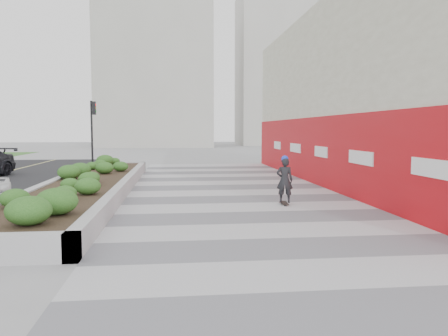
# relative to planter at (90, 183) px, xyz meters

# --- Properties ---
(ground) EXTENTS (160.00, 160.00, 0.00)m
(ground) POSITION_rel_planter_xyz_m (5.50, -7.00, -0.42)
(ground) COLOR gray
(ground) RESTS_ON ground
(walkway) EXTENTS (8.00, 36.00, 0.01)m
(walkway) POSITION_rel_planter_xyz_m (5.50, -4.00, -0.41)
(walkway) COLOR #A8A8AD
(walkway) RESTS_ON ground
(building) EXTENTS (6.04, 24.08, 8.00)m
(building) POSITION_rel_planter_xyz_m (12.48, 1.98, 3.56)
(building) COLOR #BEB8A2
(building) RESTS_ON ground
(planter) EXTENTS (3.00, 18.00, 0.90)m
(planter) POSITION_rel_planter_xyz_m (0.00, 0.00, 0.00)
(planter) COLOR #9E9EA0
(planter) RESTS_ON ground
(traffic_signal_near) EXTENTS (0.33, 0.28, 4.20)m
(traffic_signal_near) POSITION_rel_planter_xyz_m (-1.73, 10.50, 2.34)
(traffic_signal_near) COLOR black
(traffic_signal_near) RESTS_ON ground
(distant_bldg_north_l) EXTENTS (16.00, 12.00, 20.00)m
(distant_bldg_north_l) POSITION_rel_planter_xyz_m (0.50, 48.00, 9.58)
(distant_bldg_north_l) COLOR #ADAAA3
(distant_bldg_north_l) RESTS_ON ground
(distant_bldg_north_r) EXTENTS (14.00, 10.00, 24.00)m
(distant_bldg_north_r) POSITION_rel_planter_xyz_m (20.50, 53.00, 11.58)
(distant_bldg_north_r) COLOR #ADAAA3
(distant_bldg_north_r) RESTS_ON ground
(manhole_cover) EXTENTS (0.44, 0.44, 0.01)m
(manhole_cover) POSITION_rel_planter_xyz_m (6.00, -4.00, -0.42)
(manhole_cover) COLOR #595654
(manhole_cover) RESTS_ON ground
(skateboarder) EXTENTS (0.60, 0.74, 1.61)m
(skateboarder) POSITION_rel_planter_xyz_m (6.78, -3.27, 0.39)
(skateboarder) COLOR beige
(skateboarder) RESTS_ON ground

